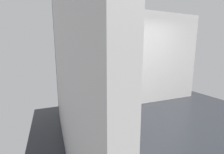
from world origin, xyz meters
TOP-DOWN VIEW (x-y plane):
  - ground_plane at (0.00, 0.00)m, footprint 5.61×4.70m
  - wall_back at (-0.02, 1.69)m, footprint 4.41×0.64m
  - wall_left at (-2.14, 0.00)m, footprint 0.12×3.50m
  - bath_mat at (-1.51, 0.85)m, footprint 0.68×0.44m
  - vanity_sink_left at (-1.51, 1.43)m, footprint 0.73×0.47m
  - tap_on_left_sink at (-1.51, 1.60)m, footprint 0.03×0.13m
  - toilet at (-0.51, 1.43)m, footprint 0.48×0.63m
  - toothbrush_cup at (-1.79, 1.59)m, footprint 0.07×0.07m
  - soap_dispenser at (-1.21, 1.60)m, footprint 0.06×0.06m

SIDE VIEW (x-z plane):
  - ground_plane at x=0.00m, z-range -0.10..0.00m
  - bath_mat at x=-1.51m, z-range 0.00..0.01m
  - toilet at x=-0.51m, z-range -0.12..0.88m
  - vanity_sink_left at x=-1.51m, z-range 0.02..0.81m
  - toothbrush_cup at x=-1.79m, z-range 0.74..0.94m
  - tap_on_left_sink at x=-1.51m, z-range 0.80..0.91m
  - soap_dispenser at x=-1.21m, z-range 0.77..0.96m
  - wall_left at x=-2.14m, z-range 0.00..2.69m
  - wall_back at x=-0.02m, z-range 0.00..2.69m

